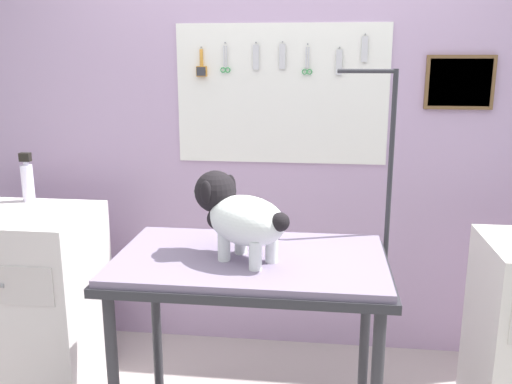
# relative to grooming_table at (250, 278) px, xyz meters

# --- Properties ---
(rear_wall_panel) EXTENTS (4.00, 0.11, 2.30)m
(rear_wall_panel) POSITION_rel_grooming_table_xyz_m (0.02, 1.04, 0.33)
(rear_wall_panel) COLOR #B79ABF
(rear_wall_panel) RESTS_ON ground
(grooming_table) EXTENTS (1.09, 0.66, 0.92)m
(grooming_table) POSITION_rel_grooming_table_xyz_m (0.00, 0.00, 0.00)
(grooming_table) COLOR #2D2D33
(grooming_table) RESTS_ON ground
(grooming_arm) EXTENTS (0.30, 0.11, 1.63)m
(grooming_arm) POSITION_rel_grooming_table_xyz_m (0.55, 0.35, -0.06)
(grooming_arm) COLOR #2D2D33
(grooming_arm) RESTS_ON ground
(dog) EXTENTS (0.44, 0.35, 0.33)m
(dog) POSITION_rel_grooming_table_xyz_m (-0.05, -0.03, 0.27)
(dog) COLOR white
(dog) RESTS_ON grooming_table
(counter_left) EXTENTS (0.80, 0.58, 0.93)m
(counter_left) POSITION_rel_grooming_table_xyz_m (-1.26, 0.43, -0.36)
(counter_left) COLOR silver
(counter_left) RESTS_ON ground
(shampoo_bottle) EXTENTS (0.06, 0.06, 0.26)m
(shampoo_bottle) POSITION_rel_grooming_table_xyz_m (-1.27, 0.65, 0.22)
(shampoo_bottle) COLOR white
(shampoo_bottle) RESTS_ON counter_left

